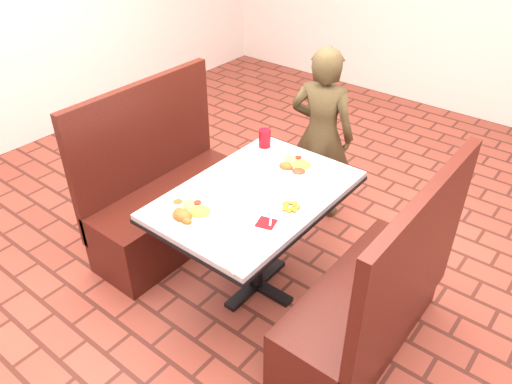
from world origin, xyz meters
TOP-DOWN VIEW (x-y plane):
  - dining_table at (0.00, 0.00)m, footprint 0.81×1.21m
  - booth_bench_left at (-0.80, 0.00)m, footprint 0.47×1.20m
  - booth_bench_right at (0.80, 0.00)m, footprint 0.47×1.20m
  - diner_person at (-0.17, 0.99)m, footprint 0.55×0.42m
  - near_dinner_plate at (-0.14, -0.40)m, footprint 0.28×0.28m
  - far_dinner_plate at (0.02, 0.37)m, footprint 0.28×0.28m
  - plantain_plate at (0.26, -0.01)m, footprint 0.17×0.17m
  - maroon_napkin at (0.23, -0.20)m, footprint 0.12×0.12m
  - spoon_utensil at (0.23, -0.15)m, footprint 0.08×0.12m
  - red_tumbler at (-0.30, 0.47)m, footprint 0.08×0.08m
  - paper_napkin at (0.27, -0.52)m, footprint 0.22×0.18m
  - knife_utensil at (-0.06, -0.35)m, footprint 0.09×0.15m
  - fork_utensil at (-0.14, -0.39)m, footprint 0.01×0.16m
  - lettuce_shreds at (0.04, 0.06)m, footprint 0.28×0.32m

SIDE VIEW (x-z plane):
  - booth_bench_left at x=-0.80m, z-range -0.26..0.92m
  - booth_bench_right at x=0.80m, z-range -0.26..0.92m
  - dining_table at x=0.00m, z-range 0.28..1.03m
  - diner_person at x=-0.17m, z-range 0.00..1.33m
  - lettuce_shreds at x=0.04m, z-range 0.75..0.75m
  - maroon_napkin at x=0.23m, z-range 0.75..0.75m
  - spoon_utensil at x=0.23m, z-range 0.75..0.76m
  - paper_napkin at x=0.27m, z-range 0.75..0.76m
  - knife_utensil at x=-0.06m, z-range 0.76..0.76m
  - fork_utensil at x=-0.14m, z-range 0.76..0.76m
  - plantain_plate at x=0.26m, z-range 0.75..0.77m
  - far_dinner_plate at x=0.02m, z-range 0.74..0.81m
  - near_dinner_plate at x=-0.14m, z-range 0.74..0.82m
  - red_tumbler at x=-0.30m, z-range 0.75..0.87m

